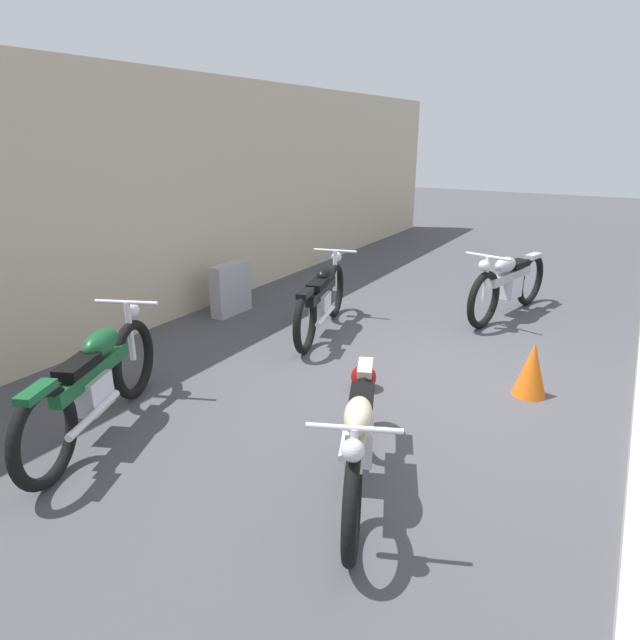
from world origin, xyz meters
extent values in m
plane|color=#47474C|center=(0.00, 0.00, 0.00)|extent=(40.00, 40.00, 0.00)
cube|color=beige|center=(0.00, 4.09, 1.60)|extent=(18.00, 0.30, 3.20)
cube|color=#9E9EA3|center=(0.66, 3.42, 0.36)|extent=(0.66, 0.21, 0.72)
sphere|color=maroon|center=(-0.54, 0.74, 0.13)|extent=(0.25, 0.25, 0.25)
cone|color=orange|center=(0.16, -0.71, 0.28)|extent=(0.32, 0.32, 0.55)
torus|color=black|center=(1.87, 0.20, 0.38)|extent=(0.77, 0.27, 0.77)
torus|color=black|center=(3.25, -0.12, 0.38)|extent=(0.77, 0.27, 0.77)
cube|color=silver|center=(2.61, 0.03, 0.40)|extent=(0.37, 0.28, 0.29)
cube|color=#ADADB2|center=(2.56, 0.04, 0.57)|extent=(1.07, 0.35, 0.13)
ellipsoid|color=#ADADB2|center=(2.37, 0.08, 0.76)|extent=(0.50, 0.31, 0.21)
cube|color=black|center=(2.74, 0.00, 0.71)|extent=(0.45, 0.28, 0.08)
cube|color=#ADADB2|center=(3.25, -0.12, 0.74)|extent=(0.36, 0.20, 0.06)
cylinder|color=silver|center=(1.87, 0.20, 0.67)|extent=(0.06, 0.06, 0.58)
cylinder|color=silver|center=(1.87, 0.20, 0.96)|extent=(0.18, 0.60, 0.04)
sphere|color=silver|center=(1.79, 0.22, 0.85)|extent=(0.15, 0.15, 0.15)
cylinder|color=silver|center=(2.84, 0.10, 0.33)|extent=(0.73, 0.23, 0.06)
torus|color=black|center=(1.30, 2.11, 0.37)|extent=(0.74, 0.28, 0.74)
torus|color=black|center=(-0.02, 1.76, 0.37)|extent=(0.74, 0.28, 0.74)
cube|color=silver|center=(0.59, 1.92, 0.39)|extent=(0.37, 0.28, 0.29)
cube|color=black|center=(0.64, 1.93, 0.55)|extent=(1.04, 0.37, 0.12)
ellipsoid|color=black|center=(0.82, 1.98, 0.74)|extent=(0.49, 0.31, 0.20)
cube|color=black|center=(0.46, 1.88, 0.69)|extent=(0.44, 0.28, 0.08)
cube|color=black|center=(-0.02, 1.76, 0.72)|extent=(0.35, 0.20, 0.06)
cylinder|color=silver|center=(1.30, 2.11, 0.65)|extent=(0.06, 0.06, 0.56)
cylinder|color=silver|center=(1.30, 2.11, 0.93)|extent=(0.19, 0.58, 0.04)
sphere|color=silver|center=(1.38, 2.13, 0.83)|extent=(0.14, 0.14, 0.14)
cylinder|color=silver|center=(0.43, 1.75, 0.32)|extent=(0.70, 0.24, 0.06)
torus|color=black|center=(-2.60, -0.19, 0.35)|extent=(0.67, 0.35, 0.69)
torus|color=black|center=(-1.42, 0.31, 0.35)|extent=(0.67, 0.35, 0.69)
cube|color=silver|center=(-1.97, 0.08, 0.36)|extent=(0.35, 0.29, 0.27)
cube|color=beige|center=(-2.01, 0.06, 0.52)|extent=(0.93, 0.47, 0.11)
ellipsoid|color=beige|center=(-2.17, 0.00, 0.69)|extent=(0.46, 0.34, 0.19)
cube|color=black|center=(-1.85, 0.13, 0.64)|extent=(0.42, 0.31, 0.08)
cube|color=beige|center=(-1.42, 0.31, 0.67)|extent=(0.32, 0.22, 0.06)
cylinder|color=silver|center=(-2.60, -0.19, 0.61)|extent=(0.05, 0.05, 0.52)
cylinder|color=silver|center=(-2.60, -0.19, 0.87)|extent=(0.25, 0.52, 0.03)
sphere|color=silver|center=(-2.67, -0.22, 0.77)|extent=(0.13, 0.13, 0.13)
cylinder|color=silver|center=(-1.84, 0.26, 0.30)|extent=(0.63, 0.31, 0.06)
torus|color=black|center=(-1.80, 2.59, 0.38)|extent=(0.74, 0.39, 0.76)
torus|color=black|center=(-3.09, 2.03, 0.38)|extent=(0.74, 0.39, 0.76)
cube|color=silver|center=(-2.49, 2.29, 0.40)|extent=(0.39, 0.32, 0.29)
cube|color=#145128|center=(-2.45, 2.31, 0.57)|extent=(1.02, 0.52, 0.13)
ellipsoid|color=#145128|center=(-2.27, 2.39, 0.76)|extent=(0.50, 0.37, 0.21)
cube|color=black|center=(-2.62, 2.24, 0.70)|extent=(0.46, 0.34, 0.08)
cube|color=#145128|center=(-3.09, 2.03, 0.74)|extent=(0.36, 0.25, 0.06)
cylinder|color=silver|center=(-1.80, 2.59, 0.67)|extent=(0.06, 0.06, 0.57)
cylinder|color=silver|center=(-1.80, 2.59, 0.95)|extent=(0.27, 0.57, 0.04)
sphere|color=silver|center=(-1.72, 2.62, 0.85)|extent=(0.15, 0.15, 0.15)
cylinder|color=silver|center=(-2.64, 2.09, 0.33)|extent=(0.70, 0.35, 0.06)
camera|label=1|loc=(-4.98, -1.37, 2.43)|focal=30.27mm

